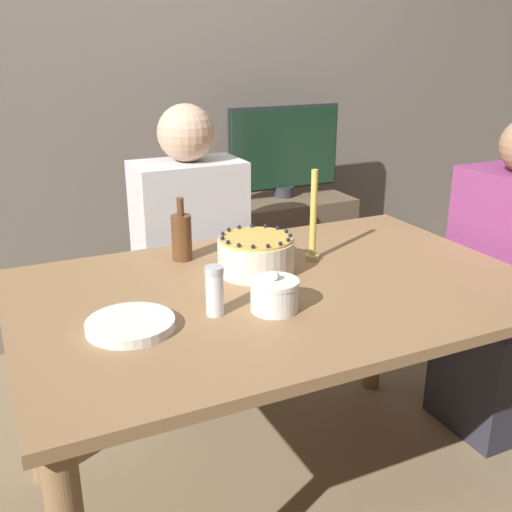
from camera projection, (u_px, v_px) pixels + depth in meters
ground_plane at (275, 496)px, 1.94m from camera, size 12.00×12.00×0.00m
wall_behind at (137, 62)px, 2.69m from camera, size 8.00×0.05×2.60m
dining_table at (278, 320)px, 1.73m from camera, size 1.45×0.94×0.74m
cake at (256, 255)px, 1.77m from camera, size 0.23×0.23×0.12m
sugar_bowl at (274, 295)px, 1.52m from camera, size 0.13×0.13×0.11m
sugar_shaker at (215, 290)px, 1.49m from camera, size 0.05×0.05×0.13m
plate_stack at (130, 325)px, 1.43m from camera, size 0.21×0.21×0.02m
candle at (313, 224)px, 1.85m from camera, size 0.05×0.05×0.29m
bottle at (182, 236)px, 1.87m from camera, size 0.06×0.06×0.20m
person_man_blue_shirt at (192, 280)px, 2.32m from camera, size 0.40×0.34×1.18m
person_woman_floral at (504, 303)px, 2.15m from camera, size 0.34×0.40×1.16m
side_cabinet at (283, 260)px, 3.05m from camera, size 0.60×0.43×0.67m
tv_monitor at (284, 150)px, 2.86m from camera, size 0.58×0.10×0.43m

